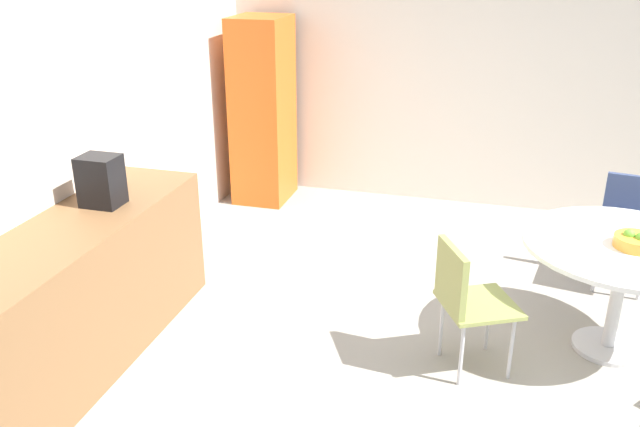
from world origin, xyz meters
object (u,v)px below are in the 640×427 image
at_px(coffee_maker, 101,181).
at_px(mug_white, 119,179).
at_px(round_table, 624,261).
at_px(locker_cabinet, 263,111).
at_px(chair_navy, 628,218).
at_px(chair_olive, 464,294).
at_px(fruit_bowl, 637,241).

bearing_deg(coffee_maker, mug_white, 15.91).
bearing_deg(round_table, locker_cabinet, 57.13).
distance_m(round_table, chair_navy, 1.04).
bearing_deg(mug_white, round_table, -85.03).
relative_size(chair_olive, mug_white, 6.43).
relative_size(chair_navy, chair_olive, 1.00).
distance_m(round_table, fruit_bowl, 0.17).
bearing_deg(round_table, chair_navy, -9.68).
distance_m(locker_cabinet, chair_olive, 3.29).
xyz_separation_m(locker_cabinet, fruit_bowl, (-2.03, -3.11, -0.11)).
bearing_deg(locker_cabinet, chair_olive, -138.75).
relative_size(mug_white, coffee_maker, 0.40).
xyz_separation_m(fruit_bowl, mug_white, (-0.24, 3.31, 0.16)).
bearing_deg(fruit_bowl, mug_white, 94.14).
xyz_separation_m(chair_olive, mug_white, (0.19, 2.36, 0.43)).
bearing_deg(chair_olive, round_table, -62.40).
bearing_deg(fruit_bowl, round_table, 41.64).
height_order(chair_navy, coffee_maker, coffee_maker).
bearing_deg(locker_cabinet, coffee_maker, 177.81).
distance_m(round_table, mug_white, 3.30).
relative_size(locker_cabinet, round_table, 1.47).
relative_size(round_table, fruit_bowl, 4.65).
relative_size(round_table, chair_navy, 1.47).
height_order(chair_navy, chair_olive, same).
xyz_separation_m(mug_white, coffee_maker, (-0.34, -0.10, 0.11)).
bearing_deg(round_table, coffee_maker, 101.22).
bearing_deg(chair_navy, mug_white, 110.68).
bearing_deg(coffee_maker, chair_olive, -86.14).
relative_size(locker_cabinet, coffee_maker, 5.60).
xyz_separation_m(round_table, coffee_maker, (-0.63, 3.17, 0.43)).
bearing_deg(mug_white, fruit_bowl, -85.86).
xyz_separation_m(chair_navy, fruit_bowl, (-1.06, 0.13, 0.27)).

